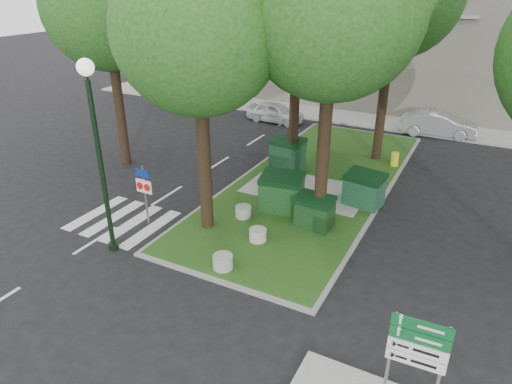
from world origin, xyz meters
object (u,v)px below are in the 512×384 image
Objects in this scene: dumpster_d at (364,189)px; directional_sign at (417,351)px; dumpster_b at (282,193)px; car_silver at (438,124)px; dumpster_a at (288,153)px; bollard_right at (223,262)px; bollard_left at (243,212)px; tree_median_mid at (300,11)px; bollard_mid at (258,235)px; litter_bin at (395,159)px; dumpster_c at (315,212)px; traffic_sign_pole at (145,187)px; car_white at (275,112)px; street_lamp at (96,138)px; tree_median_near_left at (200,12)px.

directional_sign is at bearing -59.09° from dumpster_d.
car_silver is at bearing 63.56° from dumpster_b.
dumpster_b reaches higher than dumpster_a.
bollard_left is at bearing 108.15° from bollard_right.
car_silver is (4.98, 13.79, 0.35)m from bollard_left.
tree_median_mid is 9.49m from bollard_mid.
dumpster_b is 2.77× the size of litter_bin.
dumpster_a is at bearing 105.65° from bollard_mid.
bollard_mid is (-1.36, -1.78, -0.37)m from dumpster_c.
car_silver is at bearing 76.03° from bollard_mid.
bollard_mid is 4.42m from traffic_sign_pole.
bollard_mid is (-2.43, -4.30, -0.44)m from dumpster_d.
car_silver is (9.35, 1.83, 0.06)m from car_white.
dumpster_b is 7.04m from street_lamp.
tree_median_mid reaches higher than directional_sign.
tree_median_mid reaches higher than street_lamp.
dumpster_d is (3.91, -2.31, -6.21)m from tree_median_mid.
car_white is (-3.63, 13.07, -6.70)m from tree_median_near_left.
car_white is (-11.44, 17.63, -1.03)m from directional_sign.
tree_median_mid is 16.77× the size of bollard_left.
tree_median_near_left is at bearing -162.70° from car_white.
bollard_right is (1.78, -2.06, -6.98)m from tree_median_near_left.
car_silver reaches higher than bollard_left.
dumpster_b is 0.76× the size of directional_sign.
traffic_sign_pole reaches higher than dumpster_c.
tree_median_mid is 8.41m from dumpster_c.
directional_sign is at bearing -38.77° from bollard_left.
dumpster_c reaches higher than bollard_left.
tree_median_near_left is 15.13m from car_white.
dumpster_c is at bearing 67.33° from bollard_right.
directional_sign reaches higher than car_white.
dumpster_d is at bearing 43.52° from tree_median_near_left.
traffic_sign_pole is (-4.02, 1.30, 1.13)m from bollard_right.
bollard_left is at bearing 152.95° from car_silver.
bollard_right is at bearing -158.56° from car_white.
bollard_mid is at bearing -93.20° from dumpster_b.
directional_sign is 21.05m from car_white.
street_lamp is at bearing -85.15° from traffic_sign_pole.
tree_median_mid is 2.42× the size of car_silver.
car_white reaches higher than litter_bin.
directional_sign is 19.60m from car_silver.
bollard_left is (0.73, 1.12, -6.98)m from tree_median_near_left.
dumpster_c is at bearing -48.49° from dumpster_a.
directional_sign reaches higher than litter_bin.
dumpster_a is 0.45× the size of car_white.
bollard_right is at bearing -16.23° from traffic_sign_pole.
tree_median_near_left is at bearing -123.18° from bollard_left.
tree_median_near_left is at bearing -117.36° from litter_bin.
dumpster_d is 6.80m from bollard_right.
litter_bin is (2.83, 10.97, 0.10)m from bollard_right.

